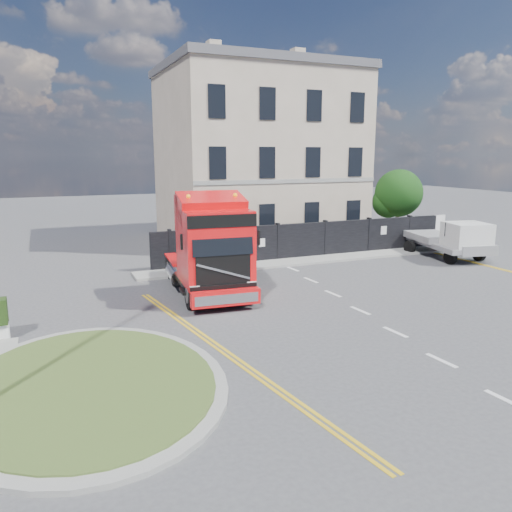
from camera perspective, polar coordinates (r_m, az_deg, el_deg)
name	(u,v)px	position (r m, az deg, el deg)	size (l,w,h in m)	color
ground	(285,317)	(18.11, 3.35, -7.02)	(120.00, 120.00, 0.00)	#424244
traffic_island	(89,384)	(13.61, -18.55, -13.75)	(6.80, 6.80, 0.17)	gray
hoarding_fence	(318,240)	(28.62, 7.10, 1.86)	(18.80, 0.25, 2.00)	black
georgian_building	(257,154)	(34.68, 0.13, 11.54)	(12.30, 10.30, 12.80)	#C1AF99
tree	(396,195)	(35.33, 15.72, 6.69)	(3.20, 3.20, 4.80)	#382619
pavement_far	(317,260)	(27.75, 7.00, -0.41)	(20.00, 1.60, 0.12)	gray
truck	(211,252)	(20.35, -5.18, 0.45)	(3.18, 7.14, 4.16)	black
flatbed_pickup	(457,240)	(29.61, 22.03, 1.75)	(3.16, 5.57, 2.17)	slate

